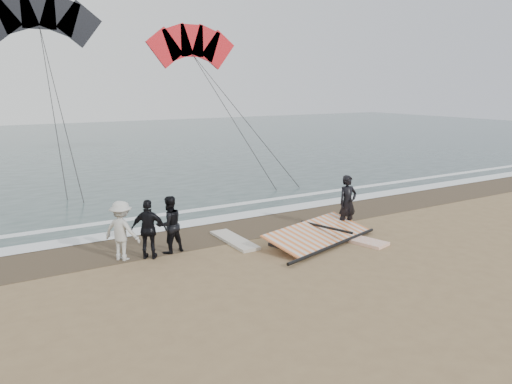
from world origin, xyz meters
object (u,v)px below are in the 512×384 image
at_px(board_white, 351,238).
at_px(sail_rig, 314,235).
at_px(board_cream, 234,240).
at_px(man_main, 348,203).

bearing_deg(board_white, sail_rig, 142.34).
distance_m(board_white, sail_rig, 1.26).
height_order(board_cream, sail_rig, sail_rig).
relative_size(man_main, board_white, 0.79).
bearing_deg(man_main, board_cream, 172.17).
xyz_separation_m(board_white, board_cream, (-3.37, 1.80, 0.00)).
bearing_deg(man_main, board_white, -119.49).
xyz_separation_m(man_main, sail_rig, (-1.78, -0.46, -0.77)).
bearing_deg(man_main, sail_rig, -161.41).
xyz_separation_m(board_white, sail_rig, (-1.15, 0.49, 0.15)).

